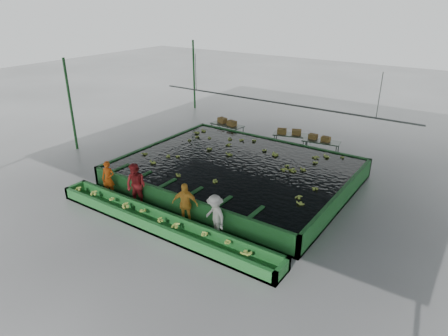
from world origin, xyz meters
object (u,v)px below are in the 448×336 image
Objects in this scene: flotation_tank at (236,172)px; packing_table_right at (320,149)px; box_stack_right at (319,140)px; worker_d at (215,216)px; worker_b at (136,185)px; packing_table_left at (227,132)px; packing_table_mid at (291,142)px; box_stack_mid at (289,134)px; box_stack_left at (227,124)px; sorting_trough at (161,223)px; worker_a at (108,179)px; worker_c at (185,204)px.

flotation_tank reaches higher than packing_table_right.
packing_table_right is at bearing -23.56° from box_stack_right.
box_stack_right is (-0.15, 0.06, 0.44)m from packing_table_right.
flotation_tank is 4.70m from worker_d.
packing_table_left is (-1.59, 8.94, -0.46)m from worker_b.
box_stack_right is (1.65, -0.03, 0.44)m from packing_table_mid.
worker_d reaches higher than box_stack_mid.
packing_table_mid is 3.99m from box_stack_left.
box_stack_left is 3.85m from box_stack_mid.
box_stack_mid is at bearing -179.40° from box_stack_right.
packing_table_mid is (0.25, 10.32, 0.19)m from sorting_trough.
packing_table_right is 1.44× the size of box_stack_left.
worker_a is (-3.71, 0.80, 0.53)m from sorting_trough.
packing_table_left reaches higher than sorting_trough.
packing_table_right is 1.66× the size of box_stack_right.
worker_b reaches higher than packing_table_mid.
packing_table_right is at bearing 57.47° from worker_b.
packing_table_left is at bearing 91.61° from worker_c.
worker_c reaches higher than box_stack_left.
worker_c is at bearing -87.83° from box_stack_mid.
box_stack_mid is (3.78, 0.52, 0.42)m from packing_table_left.
box_stack_left is at bearing -172.53° from box_stack_mid.
packing_table_mid is 1.70m from box_stack_right.
worker_a is 11.05m from packing_table_right.
box_stack_right is at bearing 69.89° from flotation_tank.
packing_table_mid is 1.00× the size of packing_table_right.
flotation_tank is at bearing 90.00° from sorting_trough.
packing_table_right is at bearing 68.22° from flotation_tank.
worker_b is 9.11m from box_stack_left.
packing_table_right is 1.95m from box_stack_mid.
worker_b is 1.15× the size of worker_d.
box_stack_left is (-1.63, 8.97, 0.00)m from worker_b.
worker_a is 8.97m from box_stack_left.
sorting_trough is 10.45m from box_stack_left.
worker_b is at bearing 156.80° from worker_c.
worker_a is 1.15× the size of box_stack_left.
packing_table_right is at bearing -1.39° from box_stack_mid.
worker_d reaches higher than packing_table_left.
worker_a is 11.02m from box_stack_right.
worker_c is 9.47m from box_stack_mid.
worker_c is 0.84× the size of packing_table_left.
worker_b reaches higher than box_stack_right.
packing_table_left is 5.57m from box_stack_right.
packing_table_left is 3.92m from packing_table_mid.
sorting_trough is 7.64× the size of box_stack_mid.
packing_table_left is at bearing -172.14° from box_stack_mid.
worker_c is at bearing -65.04° from box_stack_left.
box_stack_right is at bearing 58.37° from worker_b.
box_stack_mid is (-1.90, 0.05, 0.44)m from packing_table_right.
worker_a is at bearing -130.82° from flotation_tank.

